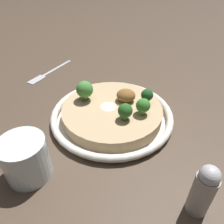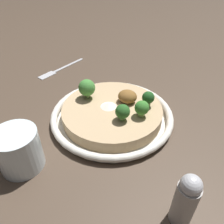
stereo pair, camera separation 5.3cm
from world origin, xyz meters
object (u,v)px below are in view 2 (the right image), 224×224
(drinking_glass, at_px, (19,150))
(fork_utensil, at_px, (58,70))
(risotto_bowl, at_px, (112,114))
(broccoli_right, at_px, (142,108))
(pepper_shaker, at_px, (186,200))
(broccoli_front_right, at_px, (123,112))
(broccoli_back_right, at_px, (148,98))
(broccoli_left, at_px, (87,88))

(drinking_glass, xyz_separation_m, fork_utensil, (-0.15, 0.37, -0.04))
(risotto_bowl, bearing_deg, broccoli_right, -6.17)
(fork_utensil, bearing_deg, drinking_glass, 39.70)
(broccoli_right, bearing_deg, drinking_glass, -135.14)
(risotto_bowl, height_order, pepper_shaker, pepper_shaker)
(drinking_glass, relative_size, pepper_shaker, 0.80)
(drinking_glass, bearing_deg, fork_utensil, 112.07)
(fork_utensil, bearing_deg, broccoli_front_right, 72.31)
(broccoli_front_right, xyz_separation_m, fork_utensil, (-0.30, 0.21, -0.05))
(broccoli_right, xyz_separation_m, drinking_glass, (-0.19, -0.19, -0.02))
(risotto_bowl, xyz_separation_m, broccoli_back_right, (0.08, 0.03, 0.04))
(risotto_bowl, bearing_deg, broccoli_back_right, 24.09)
(broccoli_right, distance_m, broccoli_left, 0.15)
(drinking_glass, bearing_deg, risotto_bowl, 59.67)
(pepper_shaker, bearing_deg, fork_utensil, 140.22)
(fork_utensil, bearing_deg, broccoli_back_right, 84.85)
(risotto_bowl, distance_m, broccoli_back_right, 0.09)
(broccoli_right, bearing_deg, broccoli_back_right, 84.04)
(broccoli_back_right, relative_size, drinking_glass, 0.47)
(broccoli_back_right, bearing_deg, fork_utensil, 157.22)
(broccoli_back_right, distance_m, broccoli_left, 0.15)
(broccoli_front_right, distance_m, broccoli_left, 0.12)
(drinking_glass, relative_size, fork_utensil, 0.44)
(broccoli_right, height_order, pepper_shaker, pepper_shaker)
(risotto_bowl, bearing_deg, pepper_shaker, -46.57)
(broccoli_front_right, relative_size, broccoli_right, 1.00)
(broccoli_left, bearing_deg, fork_utensil, 140.00)
(broccoli_front_right, bearing_deg, broccoli_back_right, 60.31)
(broccoli_front_right, bearing_deg, drinking_glass, -133.68)
(pepper_shaker, bearing_deg, risotto_bowl, 133.43)
(broccoli_right, height_order, fork_utensil, broccoli_right)
(broccoli_left, xyz_separation_m, pepper_shaker, (0.26, -0.21, -0.01))
(pepper_shaker, bearing_deg, broccoli_left, 140.38)
(drinking_glass, bearing_deg, broccoli_left, 79.08)
(broccoli_back_right, distance_m, fork_utensil, 0.37)
(risotto_bowl, relative_size, fork_utensil, 1.56)
(fork_utensil, height_order, pepper_shaker, pepper_shaker)
(broccoli_back_right, relative_size, broccoli_front_right, 1.00)
(broccoli_front_right, relative_size, drinking_glass, 0.47)
(broccoli_back_right, bearing_deg, pepper_shaker, -64.95)
(fork_utensil, xyz_separation_m, pepper_shaker, (0.45, -0.37, 0.05))
(broccoli_left, relative_size, fork_utensil, 0.26)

